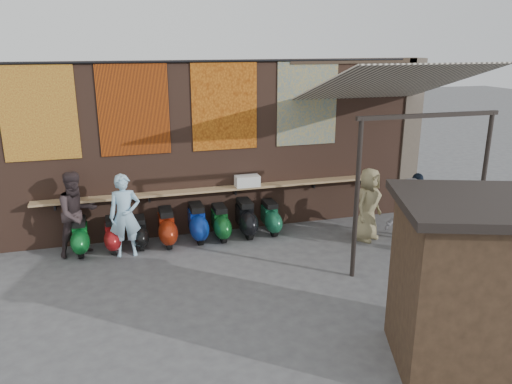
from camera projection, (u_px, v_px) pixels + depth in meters
ground at (240, 276)px, 9.75m from camera, size 70.00×70.00×0.00m
brick_wall at (211, 148)px, 11.65m from camera, size 10.00×0.40×4.00m
pier_right at (406, 137)px, 13.04m from camera, size 0.50×0.50×4.00m
eating_counter at (215, 189)px, 11.57m from camera, size 8.00×0.32×0.05m
shelf_box at (247, 181)px, 11.70m from camera, size 0.57×0.31×0.26m
tapestry_redgold at (39, 113)px, 10.20m from camera, size 1.50×0.02×2.00m
tapestry_sun at (134, 109)px, 10.70m from camera, size 1.50×0.02×2.00m
tapestry_orange at (225, 106)px, 11.24m from camera, size 1.50×0.02×2.00m
tapestry_multi at (307, 103)px, 11.77m from camera, size 1.50×0.02×2.00m
hang_rail at (211, 61)px, 10.86m from camera, size 9.50×0.06×0.06m
scooter_stool_0 at (80, 237)px, 10.68m from camera, size 0.36×0.80×0.76m
scooter_stool_1 at (112, 235)px, 10.85m from camera, size 0.34×0.76×0.72m
scooter_stool_2 at (140, 232)px, 11.04m from camera, size 0.32×0.71×0.68m
scooter_stool_3 at (167, 228)px, 11.14m from camera, size 0.39×0.86×0.82m
scooter_stool_4 at (197, 223)px, 11.38m from camera, size 0.40×0.88×0.84m
scooter_stool_5 at (220, 223)px, 11.47m from camera, size 0.37×0.82×0.78m
scooter_stool_6 at (246, 218)px, 11.67m from camera, size 0.40×0.89×0.84m
scooter_stool_7 at (271, 218)px, 11.84m from camera, size 0.36×0.80×0.76m
diner_left at (125, 216)px, 10.46m from camera, size 0.66×0.44×1.78m
diner_right at (77, 214)px, 10.51m from camera, size 1.11×1.04×1.83m
shopper_navy at (416, 206)px, 11.40m from camera, size 0.98×0.82×1.57m
shopper_grey at (408, 215)px, 10.76m from camera, size 1.06×0.62×1.62m
shopper_tan at (368, 204)px, 11.32m from camera, size 0.99×0.89×1.69m
market_stall at (482, 290)px, 6.76m from camera, size 2.57×2.24×2.33m
stall_roof at (495, 204)px, 6.40m from camera, size 2.89×2.55×0.12m
stall_sign at (465, 231)px, 7.40m from camera, size 1.15×0.44×0.50m
stall_shelf at (459, 282)px, 7.65m from camera, size 1.72×0.69×0.06m
awning_canvas at (389, 83)px, 10.48m from camera, size 3.20×3.28×0.97m
awning_ledger at (355, 61)px, 11.82m from camera, size 3.30×0.08×0.12m
awning_header at (430, 115)px, 9.24m from camera, size 3.00×0.08×0.08m
awning_post_left at (357, 200)px, 9.31m from camera, size 0.09×0.09×3.10m
awning_post_right at (482, 189)px, 10.05m from camera, size 0.09×0.09×3.10m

